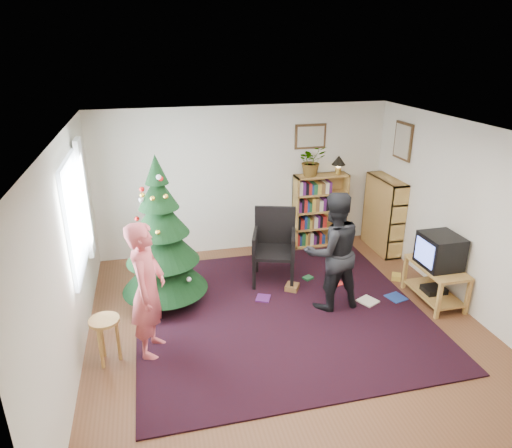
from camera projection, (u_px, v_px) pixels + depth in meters
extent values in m
plane|color=brown|center=(285.00, 324.00, 5.98)|extent=(5.00, 5.00, 0.00)
plane|color=white|center=(291.00, 133.00, 5.05)|extent=(5.00, 5.00, 0.00)
cube|color=silver|center=(244.00, 180.00, 7.77)|extent=(5.00, 0.02, 2.50)
cube|color=silver|center=(392.00, 371.00, 3.26)|extent=(5.00, 0.02, 2.50)
cube|color=silver|center=(69.00, 258.00, 4.97)|extent=(0.02, 5.00, 2.50)
cube|color=silver|center=(468.00, 219.00, 6.06)|extent=(0.02, 5.00, 2.50)
cube|color=black|center=(279.00, 311.00, 6.24)|extent=(3.80, 3.60, 0.02)
cube|color=silver|center=(75.00, 217.00, 5.43)|extent=(0.04, 1.20, 1.40)
cube|color=white|center=(85.00, 199.00, 6.07)|extent=(0.06, 0.35, 1.60)
cube|color=#4C3319|center=(310.00, 136.00, 7.74)|extent=(0.55, 0.03, 0.42)
cube|color=beige|center=(310.00, 136.00, 7.74)|extent=(0.47, 0.01, 0.34)
cube|color=#4C3319|center=(403.00, 141.00, 7.37)|extent=(0.03, 0.50, 0.60)
cube|color=beige|center=(403.00, 141.00, 7.37)|extent=(0.01, 0.42, 0.52)
cylinder|color=#3F2816|center=(166.00, 295.00, 6.44)|extent=(0.11, 0.11, 0.23)
cone|color=black|center=(164.00, 267.00, 6.27)|extent=(1.18, 1.18, 0.66)
cone|color=black|center=(162.00, 240.00, 6.12)|extent=(0.99, 0.99, 0.59)
cone|color=black|center=(160.00, 215.00, 5.99)|extent=(0.76, 0.76, 0.52)
cone|color=black|center=(158.00, 191.00, 5.87)|extent=(0.53, 0.53, 0.46)
cone|color=black|center=(156.00, 169.00, 5.76)|extent=(0.30, 0.30, 0.38)
cube|color=#B78D41|center=(320.00, 210.00, 8.14)|extent=(0.95, 0.30, 1.30)
cube|color=#B78D41|center=(322.00, 176.00, 7.91)|extent=(0.95, 0.30, 0.03)
cube|color=#B78D41|center=(384.00, 214.00, 7.94)|extent=(0.30, 0.95, 1.30)
cube|color=#B78D41|center=(387.00, 179.00, 7.70)|extent=(0.30, 0.95, 0.03)
cube|color=#B78D41|center=(438.00, 267.00, 6.33)|extent=(0.50, 0.90, 0.04)
cube|color=#B78D41|center=(439.00, 302.00, 6.01)|extent=(0.05, 0.05, 0.51)
cube|color=#B78D41|center=(468.00, 298.00, 6.10)|extent=(0.05, 0.05, 0.51)
cube|color=#B78D41|center=(405.00, 273.00, 6.77)|extent=(0.05, 0.05, 0.51)
cube|color=#B78D41|center=(431.00, 269.00, 6.86)|extent=(0.05, 0.05, 0.51)
cube|color=#B78D41|center=(433.00, 293.00, 6.49)|extent=(0.46, 0.86, 0.03)
cube|color=black|center=(434.00, 289.00, 6.47)|extent=(0.30, 0.25, 0.08)
cube|color=black|center=(440.00, 251.00, 6.24)|extent=(0.48, 0.52, 0.46)
cube|color=#5D78FF|center=(424.00, 253.00, 6.19)|extent=(0.01, 0.41, 0.33)
cube|color=black|center=(274.00, 252.00, 6.85)|extent=(0.78, 0.78, 0.05)
cube|color=black|center=(269.00, 226.00, 6.99)|extent=(0.60, 0.24, 0.62)
cube|color=black|center=(260.00, 278.00, 6.63)|extent=(0.06, 0.06, 0.51)
cube|color=black|center=(297.00, 273.00, 6.75)|extent=(0.06, 0.06, 0.51)
cube|color=black|center=(252.00, 261.00, 7.13)|extent=(0.06, 0.06, 0.51)
cube|color=black|center=(286.00, 257.00, 7.25)|extent=(0.06, 0.06, 0.51)
cylinder|color=#B78D41|center=(104.00, 321.00, 5.08)|extent=(0.34, 0.34, 0.04)
cylinder|color=#B78D41|center=(118.00, 340.00, 5.21)|extent=(0.04, 0.04, 0.53)
cylinder|color=#B78D41|center=(102.00, 337.00, 5.27)|extent=(0.04, 0.04, 0.53)
cylinder|color=#B78D41|center=(101.00, 348.00, 5.08)|extent=(0.04, 0.04, 0.53)
imported|color=#CE5258|center=(148.00, 290.00, 5.16)|extent=(0.55, 0.69, 1.65)
imported|color=black|center=(332.00, 252.00, 6.09)|extent=(0.86, 0.69, 1.67)
imported|color=gray|center=(311.00, 161.00, 7.76)|extent=(0.53, 0.48, 0.52)
cylinder|color=#A57F33|center=(338.00, 171.00, 7.95)|extent=(0.10, 0.10, 0.10)
sphere|color=#FFD88C|center=(338.00, 165.00, 7.91)|extent=(0.10, 0.10, 0.10)
cone|color=black|center=(339.00, 160.00, 7.88)|extent=(0.24, 0.24, 0.16)
cube|color=#A51E19|center=(336.00, 282.00, 6.95)|extent=(0.20, 0.20, 0.08)
cube|color=navy|center=(396.00, 296.00, 6.54)|extent=(0.20, 0.20, 0.08)
cube|color=#1E592D|center=(308.00, 278.00, 7.07)|extent=(0.20, 0.20, 0.08)
cube|color=gold|center=(396.00, 277.00, 7.10)|extent=(0.20, 0.20, 0.08)
cube|color=brown|center=(292.00, 288.00, 6.77)|extent=(0.20, 0.20, 0.08)
cube|color=beige|center=(368.00, 300.00, 6.44)|extent=(0.20, 0.20, 0.08)
cube|color=#4C1959|center=(263.00, 298.00, 6.52)|extent=(0.20, 0.20, 0.08)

